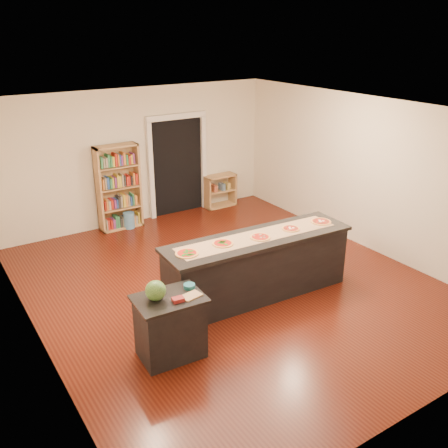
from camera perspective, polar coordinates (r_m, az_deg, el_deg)
room at (r=7.63m, az=0.82°, el=2.32°), size 6.00×7.00×2.80m
doorway at (r=10.99m, az=-5.36°, el=7.28°), size 1.40×0.09×2.21m
kitchen_island at (r=7.71m, az=3.86°, el=-4.82°), size 3.00×0.81×0.99m
side_counter at (r=6.43m, az=-6.16°, el=-11.58°), size 0.85×0.62×0.84m
bookshelf at (r=10.36m, az=-11.95°, el=4.10°), size 0.87×0.31×1.75m
low_shelf at (r=11.55m, az=-0.47°, el=3.82°), size 0.75×0.32×0.75m
waste_bin at (r=10.55m, az=-10.81°, el=0.43°), size 0.23×0.23×0.34m
kraft_paper at (r=7.51m, az=3.88°, el=-1.41°), size 2.63×0.60×0.00m
watermelon at (r=6.12m, az=-7.82°, el=-7.56°), size 0.25×0.25×0.25m
cutting_board at (r=6.21m, az=-3.76°, el=-8.18°), size 0.28×0.21×0.02m
package_red at (r=6.11m, az=-5.27°, el=-8.60°), size 0.15×0.12×0.05m
package_teal at (r=6.38m, az=-3.98°, el=-7.10°), size 0.15×0.15×0.06m
pizza_a at (r=6.94m, az=-4.27°, el=-3.36°), size 0.33×0.33×0.02m
pizza_b at (r=7.23m, az=-0.14°, el=-2.23°), size 0.29×0.29×0.02m
pizza_c at (r=7.46m, az=4.16°, el=-1.50°), size 0.30×0.30×0.02m
pizza_d at (r=7.82m, az=7.64°, el=-0.52°), size 0.28×0.28×0.02m
pizza_e at (r=8.17m, az=11.01°, el=0.28°), size 0.33×0.33×0.02m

